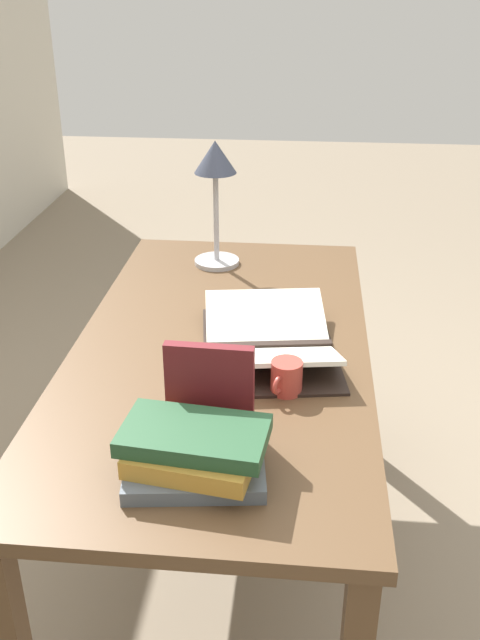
{
  "coord_description": "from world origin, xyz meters",
  "views": [
    {
      "loc": [
        -1.7,
        -0.22,
        1.69
      ],
      "look_at": [
        -0.01,
        -0.05,
        0.85
      ],
      "focal_mm": 40.0,
      "sensor_mm": 36.0,
      "label": 1
    }
  ],
  "objects": [
    {
      "name": "book_standing_upright",
      "position": [
        -0.41,
        -0.03,
        0.87
      ],
      "size": [
        0.03,
        0.19,
        0.21
      ],
      "rotation": [
        0.0,
        0.0,
        -0.04
      ],
      "color": "maroon",
      "rests_on": "reading_desk"
    },
    {
      "name": "reading_lamp",
      "position": [
        0.57,
        0.09,
        1.08
      ],
      "size": [
        0.15,
        0.15,
        0.42
      ],
      "color": "#ADADB2",
      "rests_on": "reading_desk"
    },
    {
      "name": "ground_plane",
      "position": [
        0.0,
        0.0,
        0.0
      ],
      "size": [
        12.0,
        12.0,
        0.0
      ],
      "primitive_type": "plane",
      "color": "gray"
    },
    {
      "name": "book_stack_tall",
      "position": [
        -0.55,
        -0.01,
        0.82
      ],
      "size": [
        0.24,
        0.31,
        0.11
      ],
      "color": "slate",
      "rests_on": "reading_desk"
    },
    {
      "name": "coffee_mug",
      "position": [
        -0.23,
        -0.19,
        0.81
      ],
      "size": [
        0.1,
        0.08,
        0.08
      ],
      "rotation": [
        0.0,
        0.0,
        2.71
      ],
      "color": "#B74238",
      "rests_on": "reading_desk"
    },
    {
      "name": "open_book",
      "position": [
        -0.02,
        -0.13,
        0.79
      ],
      "size": [
        0.53,
        0.42,
        0.08
      ],
      "rotation": [
        0.0,
        0.0,
        0.15
      ],
      "color": "black",
      "rests_on": "reading_desk"
    },
    {
      "name": "reading_desk",
      "position": [
        0.0,
        0.0,
        0.68
      ],
      "size": [
        1.57,
        0.8,
        0.77
      ],
      "color": "brown",
      "rests_on": "ground_plane"
    }
  ]
}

